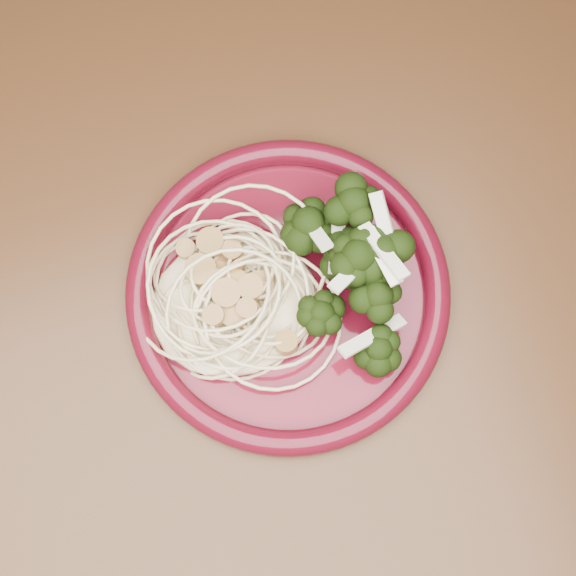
# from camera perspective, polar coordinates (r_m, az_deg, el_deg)

# --- Properties ---
(dining_table) EXTENTS (1.20, 0.80, 0.75)m
(dining_table) POSITION_cam_1_polar(r_m,az_deg,el_deg) (0.70, 0.48, -1.53)
(dining_table) COLOR #472814
(dining_table) RESTS_ON ground
(dinner_plate) EXTENTS (0.26, 0.26, 0.02)m
(dinner_plate) POSITION_cam_1_polar(r_m,az_deg,el_deg) (0.60, -0.00, -0.26)
(dinner_plate) COLOR #550B19
(dinner_plate) RESTS_ON dining_table
(spaghetti_pile) EXTENTS (0.14, 0.12, 0.03)m
(spaghetti_pile) POSITION_cam_1_polar(r_m,az_deg,el_deg) (0.59, -3.94, -0.91)
(spaghetti_pile) COLOR beige
(spaghetti_pile) RESTS_ON dinner_plate
(scallop_cluster) EXTENTS (0.12, 0.12, 0.04)m
(scallop_cluster) POSITION_cam_1_polar(r_m,az_deg,el_deg) (0.56, -4.16, -0.15)
(scallop_cluster) COLOR #A98247
(scallop_cluster) RESTS_ON spaghetti_pile
(broccoli_pile) EXTENTS (0.09, 0.14, 0.05)m
(broccoli_pile) POSITION_cam_1_polar(r_m,az_deg,el_deg) (0.58, 4.84, 1.31)
(broccoli_pile) COLOR black
(broccoli_pile) RESTS_ON dinner_plate
(onion_garnish) EXTENTS (0.06, 0.09, 0.05)m
(onion_garnish) POSITION_cam_1_polar(r_m,az_deg,el_deg) (0.56, 5.09, 2.12)
(onion_garnish) COLOR silver
(onion_garnish) RESTS_ON broccoli_pile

